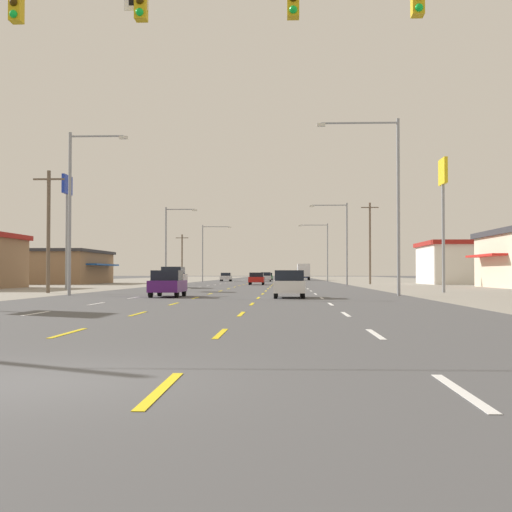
% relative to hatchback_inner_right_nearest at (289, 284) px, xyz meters
% --- Properties ---
extents(ground_plane, '(572.00, 572.00, 0.00)m').
position_rel_hatchback_inner_right_nearest_xyz_m(ground_plane, '(-3.46, 36.03, -0.78)').
color(ground_plane, '#4C4C4F').
extents(lot_apron_left, '(28.00, 440.00, 0.01)m').
position_rel_hatchback_inner_right_nearest_xyz_m(lot_apron_left, '(-28.21, 36.03, -0.78)').
color(lot_apron_left, gray).
rests_on(lot_apron_left, ground).
extents(lot_apron_right, '(28.00, 440.00, 0.01)m').
position_rel_hatchback_inner_right_nearest_xyz_m(lot_apron_right, '(21.29, 36.03, -0.78)').
color(lot_apron_right, gray).
rests_on(lot_apron_right, ground).
extents(lane_markings, '(10.64, 227.60, 0.01)m').
position_rel_hatchback_inner_right_nearest_xyz_m(lane_markings, '(-3.46, 74.53, -0.78)').
color(lane_markings, white).
rests_on(lane_markings, ground).
extents(signal_span_wire, '(27.76, 0.53, 9.84)m').
position_rel_hatchback_inner_right_nearest_xyz_m(signal_span_wire, '(-3.13, -21.45, 5.00)').
color(signal_span_wire, brown).
rests_on(signal_span_wire, ground).
extents(hatchback_inner_right_nearest, '(1.72, 3.90, 1.54)m').
position_rel_hatchback_inner_right_nearest_xyz_m(hatchback_inner_right_nearest, '(0.00, 0.00, 0.00)').
color(hatchback_inner_right_nearest, white).
rests_on(hatchback_inner_right_nearest, ground).
extents(hatchback_inner_left_near, '(1.72, 3.90, 1.54)m').
position_rel_hatchback_inner_right_nearest_xyz_m(hatchback_inner_left_near, '(-7.04, 1.10, 0.00)').
color(hatchback_inner_left_near, '#4C196B').
rests_on(hatchback_inner_left_near, ground).
extents(suv_far_left_mid, '(1.98, 4.90, 1.98)m').
position_rel_hatchback_inner_right_nearest_xyz_m(suv_far_left_mid, '(-10.67, 25.37, 0.24)').
color(suv_far_left_mid, silver).
rests_on(suv_far_left_mid, ground).
extents(sedan_center_turn_midfar, '(1.80, 4.50, 1.46)m').
position_rel_hatchback_inner_right_nearest_xyz_m(sedan_center_turn_midfar, '(-3.58, 43.25, -0.03)').
color(sedan_center_turn_midfar, red).
rests_on(sedan_center_turn_midfar, ground).
extents(sedan_inner_right_far, '(1.80, 4.50, 1.46)m').
position_rel_hatchback_inner_right_nearest_xyz_m(sedan_inner_right_far, '(-0.16, 68.62, -0.03)').
color(sedan_inner_right_far, navy).
rests_on(sedan_inner_right_far, ground).
extents(hatchback_center_turn_farther, '(1.72, 3.90, 1.54)m').
position_rel_hatchback_inner_right_nearest_xyz_m(hatchback_center_turn_farther, '(-3.37, 75.75, 0.00)').
color(hatchback_center_turn_farther, silver).
rests_on(hatchback_center_turn_farther, ground).
extents(sedan_far_left_farthest, '(1.80, 4.50, 1.46)m').
position_rel_hatchback_inner_right_nearest_xyz_m(sedan_far_left_farthest, '(-10.32, 79.31, -0.03)').
color(sedan_far_left_farthest, silver).
rests_on(sedan_far_left_farthest, ground).
extents(box_truck_far_right_distant_a, '(2.40, 7.20, 3.23)m').
position_rel_hatchback_inner_right_nearest_xyz_m(box_truck_far_right_distant_a, '(3.51, 97.84, 1.05)').
color(box_truck_far_right_distant_a, navy).
rests_on(box_truck_far_right_distant_a, ground).
extents(sedan_center_turn_distant_b, '(1.80, 4.50, 1.46)m').
position_rel_hatchback_inner_right_nearest_xyz_m(sedan_center_turn_distant_b, '(-3.54, 99.46, -0.03)').
color(sedan_center_turn_distant_b, '#235B2D').
rests_on(sedan_center_turn_distant_b, ground).
extents(storefront_left_row_2, '(15.01, 16.83, 4.43)m').
position_rel_hatchback_inner_right_nearest_xyz_m(storefront_left_row_2, '(-31.59, 51.55, 1.45)').
color(storefront_left_row_2, '#8C6B4C').
rests_on(storefront_left_row_2, ground).
extents(storefront_right_row_2, '(14.30, 12.53, 5.38)m').
position_rel_hatchback_inner_right_nearest_xyz_m(storefront_right_row_2, '(24.46, 49.83, 1.93)').
color(storefront_right_row_2, silver).
rests_on(storefront_right_row_2, ground).
extents(pole_sign_left_row_1, '(0.24, 2.21, 9.66)m').
position_rel_hatchback_inner_right_nearest_xyz_m(pole_sign_left_row_1, '(-18.61, 18.58, 6.55)').
color(pole_sign_left_row_1, gray).
rests_on(pole_sign_left_row_1, ground).
extents(pole_sign_right_row_1, '(0.24, 1.98, 9.63)m').
position_rel_hatchback_inner_right_nearest_xyz_m(pole_sign_right_row_1, '(11.14, 11.22, 6.48)').
color(pole_sign_right_row_1, gray).
rests_on(pole_sign_right_row_1, ground).
extents(streetlight_left_row_0, '(3.72, 0.26, 10.16)m').
position_rel_hatchback_inner_right_nearest_xyz_m(streetlight_left_row_0, '(-13.27, 3.56, 5.03)').
color(streetlight_left_row_0, gray).
rests_on(streetlight_left_row_0, ground).
extents(streetlight_right_row_0, '(5.06, 0.26, 10.85)m').
position_rel_hatchback_inner_right_nearest_xyz_m(streetlight_right_row_0, '(6.17, 3.56, 5.54)').
color(streetlight_right_row_0, gray).
rests_on(streetlight_right_row_0, ground).
extents(streetlight_left_row_1, '(3.61, 0.26, 8.83)m').
position_rel_hatchback_inner_right_nearest_xyz_m(streetlight_left_row_1, '(-13.25, 38.20, 4.32)').
color(streetlight_left_row_1, gray).
rests_on(streetlight_left_row_1, ground).
extents(streetlight_right_row_1, '(4.27, 0.26, 9.23)m').
position_rel_hatchback_inner_right_nearest_xyz_m(streetlight_right_row_1, '(6.23, 38.20, 4.61)').
color(streetlight_right_row_1, gray).
rests_on(streetlight_right_row_1, ground).
extents(streetlight_left_row_2, '(4.80, 0.26, 9.21)m').
position_rel_hatchback_inner_right_nearest_xyz_m(streetlight_left_row_2, '(-13.07, 72.84, 4.66)').
color(streetlight_left_row_2, gray).
rests_on(streetlight_left_row_2, ground).
extents(streetlight_right_row_2, '(4.81, 0.26, 9.43)m').
position_rel_hatchback_inner_right_nearest_xyz_m(streetlight_right_row_2, '(6.15, 72.84, 4.78)').
color(streetlight_right_row_2, gray).
rests_on(streetlight_right_row_2, ground).
extents(utility_pole_left_row_0, '(2.20, 0.26, 8.55)m').
position_rel_hatchback_inner_right_nearest_xyz_m(utility_pole_left_row_0, '(-16.72, 8.66, 3.68)').
color(utility_pole_left_row_0, brown).
rests_on(utility_pole_left_row_0, ground).
extents(utility_pole_right_row_1, '(2.20, 0.26, 10.23)m').
position_rel_hatchback_inner_right_nearest_xyz_m(utility_pole_right_row_1, '(10.45, 47.98, 4.53)').
color(utility_pole_right_row_1, brown).
rests_on(utility_pole_right_row_1, ground).
extents(utility_pole_left_row_2, '(2.20, 0.26, 8.10)m').
position_rel_hatchback_inner_right_nearest_xyz_m(utility_pole_left_row_2, '(-17.99, 79.56, 3.46)').
color(utility_pole_left_row_2, brown).
rests_on(utility_pole_left_row_2, ground).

